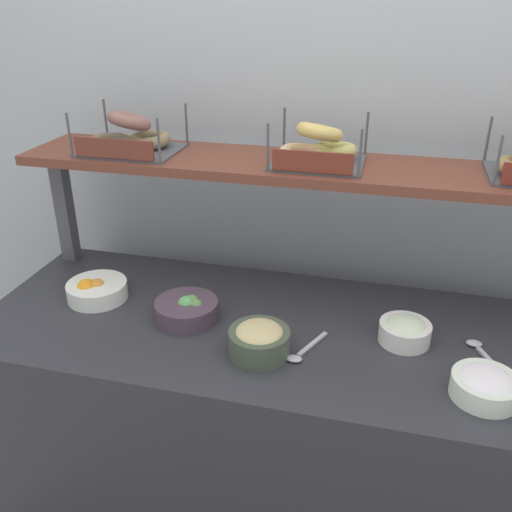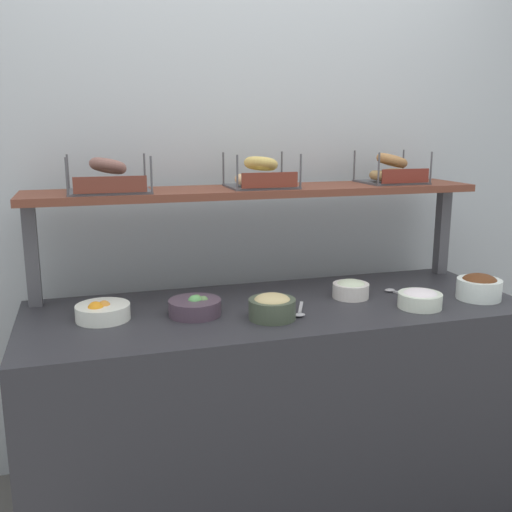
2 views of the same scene
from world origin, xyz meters
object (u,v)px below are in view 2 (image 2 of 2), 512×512
(bowl_chocolate_spread, at_px, (479,287))
(bagel_basket_everything, at_px, (391,172))
(serving_spoon_by_edge, at_px, (300,312))
(bowl_hummus, at_px, (272,306))
(serving_spoon_near_plate, at_px, (398,292))
(bowl_veggie_mix, at_px, (195,306))
(bagel_basket_plain, at_px, (261,176))
(bagel_basket_poppy, at_px, (108,181))
(bowl_cream_cheese, at_px, (420,299))
(bowl_scallion_spread, at_px, (351,289))
(bowl_fruit_salad, at_px, (102,311))

(bowl_chocolate_spread, relative_size, bagel_basket_everything, 0.65)
(serving_spoon_by_edge, bearing_deg, bowl_hummus, -167.55)
(bowl_hummus, xyz_separation_m, serving_spoon_near_plate, (0.60, 0.15, -0.04))
(bowl_veggie_mix, relative_size, bagel_basket_plain, 0.68)
(bagel_basket_poppy, bearing_deg, serving_spoon_near_plate, -12.13)
(bowl_chocolate_spread, relative_size, serving_spoon_by_edge, 1.06)
(bowl_hummus, xyz_separation_m, bagel_basket_poppy, (-0.53, 0.39, 0.43))
(bowl_veggie_mix, distance_m, bowl_cream_cheese, 0.85)
(bowl_cream_cheese, height_order, bagel_basket_plain, bagel_basket_plain)
(bowl_veggie_mix, distance_m, bagel_basket_everything, 1.09)
(serving_spoon_by_edge, relative_size, bagel_basket_poppy, 0.53)
(bowl_cream_cheese, xyz_separation_m, bagel_basket_poppy, (-1.11, 0.43, 0.44))
(bowl_cream_cheese, relative_size, bagel_basket_everything, 0.61)
(bowl_scallion_spread, height_order, bowl_chocolate_spread, bowl_chocolate_spread)
(bowl_veggie_mix, xyz_separation_m, serving_spoon_by_edge, (0.37, -0.10, -0.03))
(bowl_scallion_spread, xyz_separation_m, bowl_fruit_salad, (-0.97, 0.00, -0.01))
(bowl_chocolate_spread, bearing_deg, serving_spoon_near_plate, 150.69)
(bowl_veggie_mix, bearing_deg, bowl_hummus, -25.24)
(bowl_cream_cheese, xyz_separation_m, bagel_basket_plain, (-0.50, 0.44, 0.44))
(bowl_chocolate_spread, distance_m, bowl_cream_cheese, 0.29)
(bowl_chocolate_spread, distance_m, bagel_basket_everything, 0.63)
(bowl_scallion_spread, xyz_separation_m, bowl_chocolate_spread, (0.48, -0.16, 0.01))
(bowl_scallion_spread, bearing_deg, bowl_chocolate_spread, -18.61)
(bagel_basket_everything, bearing_deg, bagel_basket_plain, -178.05)
(bowl_cream_cheese, height_order, serving_spoon_near_plate, bowl_cream_cheese)
(bowl_scallion_spread, height_order, bagel_basket_everything, bagel_basket_everything)
(bowl_veggie_mix, bearing_deg, bagel_basket_poppy, 135.16)
(bowl_scallion_spread, height_order, bowl_hummus, bowl_hummus)
(serving_spoon_near_plate, height_order, bagel_basket_plain, bagel_basket_plain)
(serving_spoon_near_plate, bearing_deg, bowl_chocolate_spread, -29.31)
(bowl_fruit_salad, relative_size, bagel_basket_poppy, 0.63)
(serving_spoon_near_plate, xyz_separation_m, bagel_basket_poppy, (-1.13, 0.24, 0.47))
(bowl_hummus, relative_size, bagel_basket_poppy, 0.55)
(bowl_chocolate_spread, height_order, bagel_basket_plain, bagel_basket_plain)
(bowl_fruit_salad, bearing_deg, bowl_hummus, -15.51)
(bowl_cream_cheese, xyz_separation_m, bowl_fruit_salad, (-1.17, 0.20, -0.00))
(bagel_basket_poppy, bearing_deg, bagel_basket_plain, 0.97)
(bowl_chocolate_spread, bearing_deg, bowl_scallion_spread, 161.39)
(bowl_cream_cheese, bearing_deg, bowl_chocolate_spread, 6.56)
(bowl_chocolate_spread, height_order, serving_spoon_by_edge, bowl_chocolate_spread)
(bowl_hummus, bearing_deg, serving_spoon_by_edge, 12.45)
(bowl_veggie_mix, relative_size, bowl_hummus, 1.13)
(bowl_hummus, bearing_deg, bowl_scallion_spread, 22.39)
(serving_spoon_near_plate, xyz_separation_m, bagel_basket_everything, (0.10, 0.27, 0.47))
(bowl_cream_cheese, height_order, bowl_fruit_salad, bowl_fruit_salad)
(bowl_scallion_spread, height_order, bagel_basket_poppy, bagel_basket_poppy)
(bowl_chocolate_spread, distance_m, serving_spoon_by_edge, 0.76)
(serving_spoon_near_plate, xyz_separation_m, serving_spoon_by_edge, (-0.48, -0.12, 0.00))
(bowl_chocolate_spread, xyz_separation_m, serving_spoon_near_plate, (-0.27, 0.15, -0.04))
(bagel_basket_poppy, bearing_deg, serving_spoon_by_edge, -29.56)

